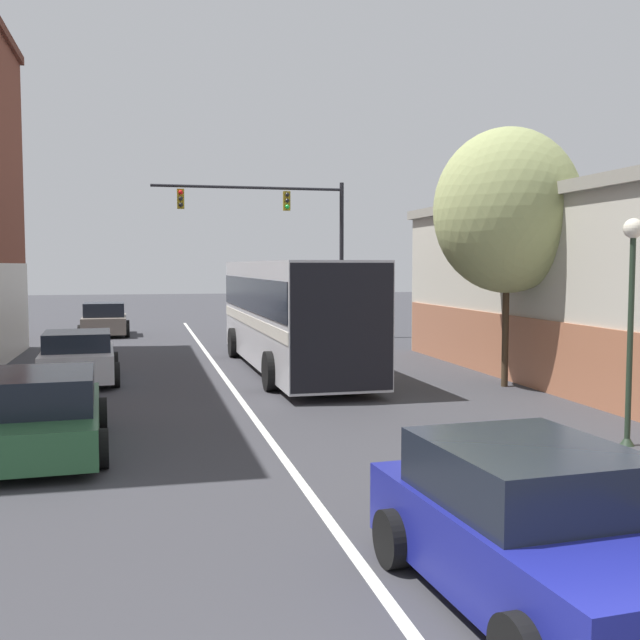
# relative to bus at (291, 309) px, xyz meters

# --- Properties ---
(lane_center_line) EXTENTS (0.14, 43.87, 0.01)m
(lane_center_line) POSITION_rel_bus_xyz_m (-2.10, -2.67, -1.82)
(lane_center_line) COLOR silver
(lane_center_line) RESTS_ON ground_plane
(bus) EXTENTS (2.89, 11.51, 3.25)m
(bus) POSITION_rel_bus_xyz_m (0.00, 0.00, 0.00)
(bus) COLOR #B7B7BC
(bus) RESTS_ON ground_plane
(hatchback_foreground) EXTENTS (2.28, 4.01, 1.46)m
(hatchback_foreground) POSITION_rel_bus_xyz_m (-0.79, -15.73, -1.14)
(hatchback_foreground) COLOR navy
(hatchback_foreground) RESTS_ON ground_plane
(parked_car_left_near) EXTENTS (2.25, 3.97, 1.38)m
(parked_car_left_near) POSITION_rel_bus_xyz_m (-6.00, -1.02, -1.16)
(parked_car_left_near) COLOR silver
(parked_car_left_near) RESTS_ON ground_plane
(parked_car_left_mid) EXTENTS (2.32, 4.65, 1.37)m
(parked_car_left_mid) POSITION_rel_bus_xyz_m (-5.98, -8.72, -1.18)
(parked_car_left_mid) COLOR #285633
(parked_car_left_mid) RESTS_ON ground_plane
(parked_car_left_far) EXTENTS (2.21, 3.84, 1.47)m
(parked_car_left_far) POSITION_rel_bus_xyz_m (-5.97, 12.72, -1.14)
(parked_car_left_far) COLOR slate
(parked_car_left_far) RESTS_ON ground_plane
(traffic_signal_gantry) EXTENTS (8.05, 0.36, 6.64)m
(traffic_signal_gantry) POSITION_rel_bus_xyz_m (1.70, 9.25, 2.98)
(traffic_signal_gantry) COLOR black
(traffic_signal_gantry) RESTS_ON ground_plane
(street_lamp) EXTENTS (0.35, 0.35, 3.93)m
(street_lamp) POSITION_rel_bus_xyz_m (3.88, -10.58, 0.62)
(street_lamp) COLOR #233323
(street_lamp) RESTS_ON ground_plane
(street_tree_near) EXTENTS (3.81, 3.43, 6.62)m
(street_tree_near) POSITION_rel_bus_xyz_m (4.80, -4.26, 2.69)
(street_tree_near) COLOR #3D2D1E
(street_tree_near) RESTS_ON ground_plane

